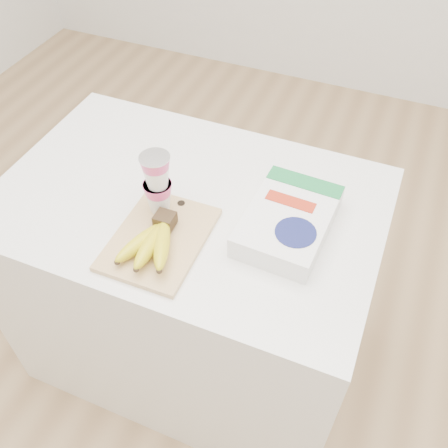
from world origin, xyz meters
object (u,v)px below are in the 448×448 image
(cereal_box, at_px, (288,221))
(yogurt_stack, at_px, (157,182))
(table, at_px, (193,285))
(cutting_board, at_px, (160,239))
(bananas, at_px, (153,241))

(cereal_box, bearing_deg, yogurt_stack, -164.81)
(table, bearing_deg, cutting_board, -89.23)
(cutting_board, distance_m, bananas, 0.05)
(yogurt_stack, height_order, cereal_box, yogurt_stack)
(table, relative_size, cereal_box, 3.46)
(cutting_board, bearing_deg, cereal_box, 28.57)
(cutting_board, relative_size, bananas, 1.52)
(bananas, height_order, yogurt_stack, yogurt_stack)
(cutting_board, xyz_separation_m, yogurt_stack, (-0.04, 0.08, 0.10))
(table, bearing_deg, yogurt_stack, -117.12)
(yogurt_stack, bearing_deg, cereal_box, 12.46)
(bananas, xyz_separation_m, cereal_box, (0.27, 0.19, -0.01))
(table, relative_size, cutting_board, 3.55)
(bananas, distance_m, cereal_box, 0.33)
(cutting_board, relative_size, yogurt_stack, 1.68)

